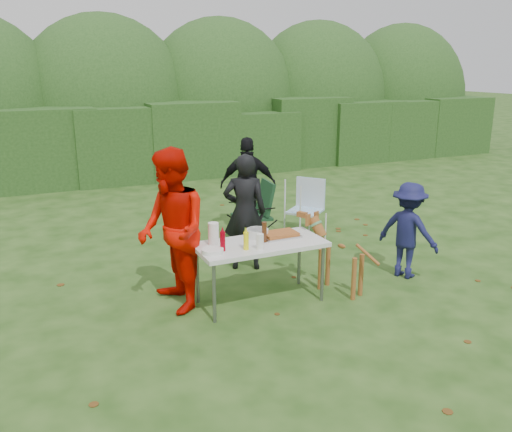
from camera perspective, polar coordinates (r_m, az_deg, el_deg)
name	(u,v)px	position (r m, az deg, el deg)	size (l,w,h in m)	color
ground	(265,312)	(6.27, 0.95, -10.07)	(80.00, 80.00, 0.00)	#1E4211
hedge_row	(120,145)	(13.44, -14.10, 7.28)	(22.00, 1.40, 1.70)	#23471C
shrub_backdrop	(106,108)	(14.93, -15.51, 10.90)	(20.00, 2.60, 3.20)	#3D6628
folding_table	(260,247)	(6.28, 0.45, -3.28)	(1.50, 0.70, 0.74)	silver
person_cook	(245,212)	(7.31, -1.19, 0.41)	(0.58, 0.38, 1.59)	black
person_red_jacket	(172,231)	(6.12, -8.83, -1.57)	(0.90, 0.70, 1.86)	red
person_black_puffy	(248,185)	(8.98, -0.83, 3.29)	(0.93, 0.39, 1.58)	black
child	(408,230)	(7.33, 15.72, -1.46)	(0.82, 0.47, 1.27)	#161745
dog	(341,257)	(6.70, 8.95, -4.32)	(0.96, 0.38, 0.91)	brown
camping_chair	(252,213)	(8.40, -0.47, 0.33)	(0.62, 0.62, 0.99)	#183C22
lawn_chair	(305,209)	(8.77, 5.20, 0.78)	(0.56, 0.56, 0.95)	#54A4DF
food_tray	(280,236)	(6.47, 2.54, -2.10)	(0.45, 0.30, 0.02)	#B7B7BA
focaccia_bread	(280,234)	(6.46, 2.55, -1.86)	(0.40, 0.26, 0.04)	#A35724
mustard_bottle	(246,241)	(6.00, -1.05, -2.63)	(0.06, 0.06, 0.20)	yellow
ketchup_bottle	(223,241)	(5.97, -3.53, -2.67)	(0.06, 0.06, 0.22)	#8D000F
beer_bottle	(264,232)	(6.25, 0.88, -1.69)	(0.06, 0.06, 0.24)	#47230F
paper_towel_roll	(213,234)	(6.16, -4.50, -1.88)	(0.12, 0.12, 0.26)	white
cup_stack	(260,242)	(6.00, 0.43, -2.73)	(0.08, 0.08, 0.18)	white
pasta_bowl	(257,233)	(6.44, 0.15, -1.81)	(0.26, 0.26, 0.10)	silver
plate_stack	(213,251)	(5.93, -4.60, -3.70)	(0.24, 0.24, 0.05)	white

